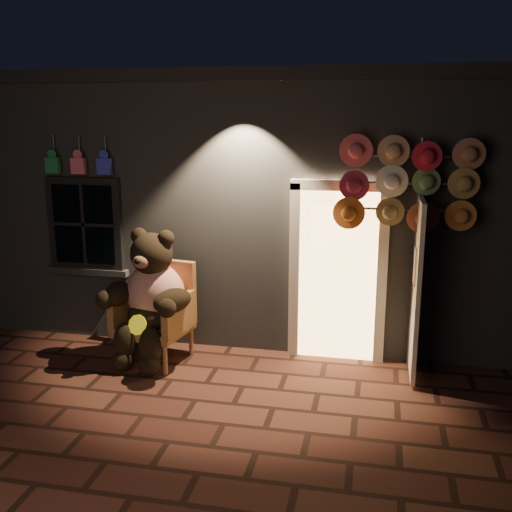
# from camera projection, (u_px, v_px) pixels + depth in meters

# --- Properties ---
(ground) EXTENTS (60.00, 60.00, 0.00)m
(ground) POSITION_uv_depth(u_px,v_px,m) (195.00, 400.00, 6.30)
(ground) COLOR #562F21
(ground) RESTS_ON ground
(shop_building) EXTENTS (7.30, 5.95, 3.51)m
(shop_building) POSITION_uv_depth(u_px,v_px,m) (267.00, 189.00, 9.69)
(shop_building) COLOR slate
(shop_building) RESTS_ON ground
(wicker_armchair) EXTENTS (0.93, 0.87, 1.19)m
(wicker_armchair) POSITION_uv_depth(u_px,v_px,m) (158.00, 311.00, 7.27)
(wicker_armchair) COLOR #AB6B42
(wicker_armchair) RESTS_ON ground
(teddy_bear) EXTENTS (1.16, 0.99, 1.62)m
(teddy_bear) POSITION_uv_depth(u_px,v_px,m) (151.00, 298.00, 7.08)
(teddy_bear) COLOR red
(teddy_bear) RESTS_ON ground
(hat_rack) EXTENTS (1.53, 0.22, 2.70)m
(hat_rack) POSITION_uv_depth(u_px,v_px,m) (408.00, 186.00, 6.59)
(hat_rack) COLOR #59595E
(hat_rack) RESTS_ON ground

